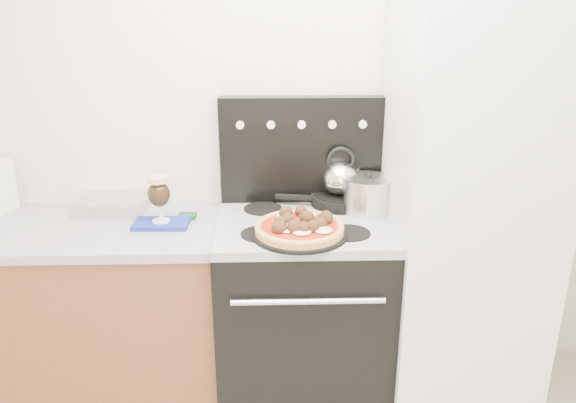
{
  "coord_description": "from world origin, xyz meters",
  "views": [
    {
      "loc": [
        -0.06,
        -1.11,
        1.83
      ],
      "look_at": [
        0.01,
        1.05,
        1.06
      ],
      "focal_mm": 35.0,
      "sensor_mm": 36.0,
      "label": 1
    }
  ],
  "objects_px": {
    "beer_glass": "(159,199)",
    "pizza_pan": "(299,233)",
    "base_cabinet": "(67,319)",
    "stock_pot": "(367,196)",
    "tea_kettle": "(340,175)",
    "stove_body": "(303,316)",
    "pizza": "(299,226)",
    "fridge": "(464,215)",
    "oven_mitt": "(161,224)",
    "skillet": "(340,200)"
  },
  "relations": [
    {
      "from": "fridge",
      "to": "pizza_pan",
      "type": "xyz_separation_m",
      "value": [
        -0.73,
        -0.13,
        -0.02
      ]
    },
    {
      "from": "stove_body",
      "to": "pizza_pan",
      "type": "height_order",
      "value": "pizza_pan"
    },
    {
      "from": "stove_body",
      "to": "pizza_pan",
      "type": "xyz_separation_m",
      "value": [
        -0.03,
        -0.16,
        0.49
      ]
    },
    {
      "from": "base_cabinet",
      "to": "oven_mitt",
      "type": "distance_m",
      "value": 0.68
    },
    {
      "from": "skillet",
      "to": "stove_body",
      "type": "bearing_deg",
      "value": -131.91
    },
    {
      "from": "pizza_pan",
      "to": "pizza",
      "type": "relative_size",
      "value": 1.09
    },
    {
      "from": "stove_body",
      "to": "stock_pot",
      "type": "height_order",
      "value": "stock_pot"
    },
    {
      "from": "fridge",
      "to": "stock_pot",
      "type": "height_order",
      "value": "fridge"
    },
    {
      "from": "pizza_pan",
      "to": "stock_pot",
      "type": "xyz_separation_m",
      "value": [
        0.32,
        0.26,
        0.07
      ]
    },
    {
      "from": "stove_body",
      "to": "skillet",
      "type": "distance_m",
      "value": 0.57
    },
    {
      "from": "fridge",
      "to": "oven_mitt",
      "type": "bearing_deg",
      "value": 178.54
    },
    {
      "from": "fridge",
      "to": "pizza",
      "type": "distance_m",
      "value": 0.74
    },
    {
      "from": "beer_glass",
      "to": "tea_kettle",
      "type": "distance_m",
      "value": 0.83
    },
    {
      "from": "stock_pot",
      "to": "tea_kettle",
      "type": "bearing_deg",
      "value": 137.14
    },
    {
      "from": "oven_mitt",
      "to": "pizza_pan",
      "type": "xyz_separation_m",
      "value": [
        0.6,
        -0.17,
        0.02
      ]
    },
    {
      "from": "base_cabinet",
      "to": "stock_pot",
      "type": "bearing_deg",
      "value": 3.02
    },
    {
      "from": "beer_glass",
      "to": "stock_pot",
      "type": "distance_m",
      "value": 0.92
    },
    {
      "from": "stock_pot",
      "to": "fridge",
      "type": "bearing_deg",
      "value": -16.96
    },
    {
      "from": "skillet",
      "to": "pizza",
      "type": "bearing_deg",
      "value": -120.03
    },
    {
      "from": "stove_body",
      "to": "pizza",
      "type": "bearing_deg",
      "value": -99.53
    },
    {
      "from": "stove_body",
      "to": "pizza_pan",
      "type": "bearing_deg",
      "value": -99.53
    },
    {
      "from": "beer_glass",
      "to": "pizza",
      "type": "height_order",
      "value": "beer_glass"
    },
    {
      "from": "base_cabinet",
      "to": "pizza",
      "type": "distance_m",
      "value": 1.22
    },
    {
      "from": "pizza_pan",
      "to": "tea_kettle",
      "type": "bearing_deg",
      "value": 59.97
    },
    {
      "from": "beer_glass",
      "to": "pizza",
      "type": "xyz_separation_m",
      "value": [
        0.6,
        -0.17,
        -0.07
      ]
    },
    {
      "from": "oven_mitt",
      "to": "pizza",
      "type": "height_order",
      "value": "pizza"
    },
    {
      "from": "pizza",
      "to": "base_cabinet",
      "type": "bearing_deg",
      "value": 170.37
    },
    {
      "from": "beer_glass",
      "to": "pizza",
      "type": "bearing_deg",
      "value": -15.56
    },
    {
      "from": "tea_kettle",
      "to": "oven_mitt",
      "type": "bearing_deg",
      "value": -179.93
    },
    {
      "from": "tea_kettle",
      "to": "stock_pot",
      "type": "bearing_deg",
      "value": -56.32
    },
    {
      "from": "skillet",
      "to": "stock_pot",
      "type": "distance_m",
      "value": 0.16
    },
    {
      "from": "base_cabinet",
      "to": "oven_mitt",
      "type": "height_order",
      "value": "oven_mitt"
    },
    {
      "from": "stove_body",
      "to": "pizza_pan",
      "type": "distance_m",
      "value": 0.51
    },
    {
      "from": "pizza",
      "to": "beer_glass",
      "type": "bearing_deg",
      "value": 164.44
    },
    {
      "from": "oven_mitt",
      "to": "stock_pot",
      "type": "distance_m",
      "value": 0.93
    },
    {
      "from": "fridge",
      "to": "oven_mitt",
      "type": "relative_size",
      "value": 7.94
    },
    {
      "from": "pizza",
      "to": "tea_kettle",
      "type": "xyz_separation_m",
      "value": [
        0.21,
        0.36,
        0.11
      ]
    },
    {
      "from": "skillet",
      "to": "tea_kettle",
      "type": "relative_size",
      "value": 1.39
    },
    {
      "from": "oven_mitt",
      "to": "stock_pot",
      "type": "relative_size",
      "value": 1.12
    },
    {
      "from": "fridge",
      "to": "oven_mitt",
      "type": "height_order",
      "value": "fridge"
    },
    {
      "from": "pizza",
      "to": "tea_kettle",
      "type": "relative_size",
      "value": 1.89
    },
    {
      "from": "stove_body",
      "to": "pizza",
      "type": "distance_m",
      "value": 0.54
    },
    {
      "from": "beer_glass",
      "to": "pizza_pan",
      "type": "relative_size",
      "value": 0.52
    },
    {
      "from": "fridge",
      "to": "skillet",
      "type": "bearing_deg",
      "value": 156.25
    },
    {
      "from": "oven_mitt",
      "to": "tea_kettle",
      "type": "height_order",
      "value": "tea_kettle"
    },
    {
      "from": "skillet",
      "to": "tea_kettle",
      "type": "bearing_deg",
      "value": 0.0
    },
    {
      "from": "pizza_pan",
      "to": "tea_kettle",
      "type": "distance_m",
      "value": 0.44
    },
    {
      "from": "base_cabinet",
      "to": "beer_glass",
      "type": "xyz_separation_m",
      "value": [
        0.48,
        -0.02,
        0.59
      ]
    },
    {
      "from": "pizza_pan",
      "to": "oven_mitt",
      "type": "bearing_deg",
      "value": 164.44
    },
    {
      "from": "tea_kettle",
      "to": "stock_pot",
      "type": "xyz_separation_m",
      "value": [
        0.11,
        -0.1,
        -0.07
      ]
    }
  ]
}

